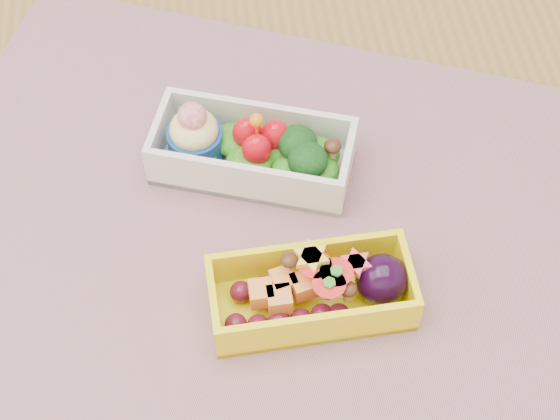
{
  "coord_description": "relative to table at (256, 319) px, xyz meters",
  "views": [
    {
      "loc": [
        -0.02,
        -0.35,
        1.32
      ],
      "look_at": [
        0.02,
        0.01,
        0.79
      ],
      "focal_mm": 55.88,
      "sensor_mm": 36.0,
      "label": 1
    }
  ],
  "objects": [
    {
      "name": "bento_yellow",
      "position": [
        0.04,
        -0.05,
        0.12
      ],
      "size": [
        0.15,
        0.07,
        0.05
      ],
      "rotation": [
        0.0,
        0.0,
        0.04
      ],
      "color": "yellow",
      "rests_on": "placemat"
    },
    {
      "name": "bento_white",
      "position": [
        0.01,
        0.08,
        0.12
      ],
      "size": [
        0.17,
        0.12,
        0.07
      ],
      "rotation": [
        0.0,
        0.0,
        -0.33
      ],
      "color": "silver",
      "rests_on": "placemat"
    },
    {
      "name": "table",
      "position": [
        0.0,
        0.0,
        0.0
      ],
      "size": [
        1.2,
        0.8,
        0.75
      ],
      "color": "brown",
      "rests_on": "ground"
    },
    {
      "name": "placemat",
      "position": [
        0.01,
        0.01,
        0.1
      ],
      "size": [
        0.71,
        0.63,
        0.0
      ],
      "primitive_type": "cube",
      "rotation": [
        0.0,
        0.0,
        -0.39
      ],
      "color": "#A47178",
      "rests_on": "table"
    }
  ]
}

